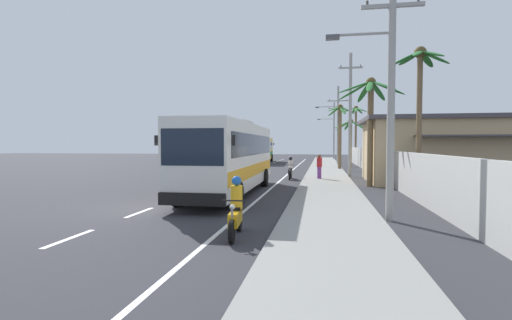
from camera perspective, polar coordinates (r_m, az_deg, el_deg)
name	(u,v)px	position (r m, az deg, el deg)	size (l,w,h in m)	color
ground_plane	(152,208)	(15.15, -15.58, -7.06)	(160.00, 160.00, 0.00)	#303035
sidewalk_kerb	(327,183)	(23.58, 10.82, -3.48)	(3.20, 90.00, 0.14)	gray
lane_markings	(266,177)	(28.57, 1.57, -2.56)	(3.82, 71.00, 0.01)	white
boundary_wall	(381,165)	(27.80, 18.59, -0.67)	(0.24, 60.00, 2.09)	#B2B2AD
coach_bus_foreground	(231,155)	(18.63, -3.80, 0.77)	(2.97, 11.96, 3.73)	silver
coach_bus_far_lane	(260,149)	(50.52, 0.65, 1.74)	(3.30, 11.26, 3.64)	gold
motorcycle_beside_bus	(236,212)	(10.09, -3.09, -7.93)	(0.56, 1.96, 1.61)	black
motorcycle_trailing	(290,170)	(26.55, 5.27, -1.54)	(0.56, 1.96, 1.60)	black
pedestrian_near_kerb	(319,166)	(25.80, 9.66, -0.87)	(0.36, 0.36, 1.67)	#75388E
utility_pole_nearest	(389,87)	(12.80, 19.60, 10.45)	(3.02, 0.24, 8.03)	#9E9E99
utility_pole_mid	(350,113)	(29.51, 14.19, 6.98)	(1.80, 0.24, 9.38)	#9E9E99
utility_pole_far	(337,123)	(46.28, 12.29, 5.53)	(3.99, 0.24, 9.46)	#9E9E99
utility_pole_distant	(333,129)	(63.09, 11.73, 4.63)	(3.65, 0.24, 9.40)	#9E9E99
palm_nearest	(340,126)	(36.89, 12.70, 5.13)	(2.81, 3.03, 6.33)	brown
palm_second	(370,109)	(22.87, 17.06, 7.39)	(3.99, 3.87, 6.36)	brown
palm_third	(351,132)	(42.20, 14.25, 4.10)	(3.79, 3.89, 5.29)	brown
palm_fourth	(356,121)	(49.58, 15.00, 5.84)	(3.00, 2.91, 7.41)	brown
palm_farthest	(420,86)	(19.35, 23.75, 10.24)	(2.62, 2.60, 7.04)	brown
roadside_building	(480,150)	(27.43, 31.05, 1.27)	(14.48, 8.03, 4.16)	tan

